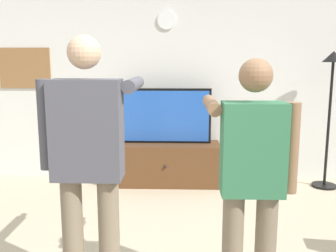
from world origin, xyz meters
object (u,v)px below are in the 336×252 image
(person_standing_nearer_couch, at_px, (251,174))
(framed_picture, at_px, (25,68))
(floor_lamp, at_px, (331,91))
(person_standing_nearer_lamp, at_px, (89,158))
(wall_clock, at_px, (167,20))
(tv_stand, at_px, (166,164))
(television, at_px, (166,116))

(person_standing_nearer_couch, bearing_deg, framed_picture, 132.23)
(floor_lamp, height_order, person_standing_nearer_lamp, person_standing_nearer_lamp)
(wall_clock, height_order, person_standing_nearer_lamp, wall_clock)
(tv_stand, bearing_deg, framed_picture, 171.58)
(person_standing_nearer_couch, bearing_deg, wall_clock, 102.63)
(television, relative_size, person_standing_nearer_lamp, 0.66)
(floor_lamp, bearing_deg, television, 177.06)
(television, distance_m, floor_lamp, 2.17)
(television, bearing_deg, person_standing_nearer_couch, -76.25)
(wall_clock, relative_size, framed_picture, 0.35)
(floor_lamp, height_order, person_standing_nearer_couch, floor_lamp)
(person_standing_nearer_lamp, bearing_deg, floor_lamp, 45.24)
(tv_stand, relative_size, person_standing_nearer_lamp, 0.80)
(framed_picture, bearing_deg, floor_lamp, -4.96)
(television, bearing_deg, wall_clock, 90.00)
(framed_picture, height_order, floor_lamp, framed_picture)
(tv_stand, height_order, wall_clock, wall_clock)
(television, xyz_separation_m, framed_picture, (-1.99, 0.25, 0.64))
(wall_clock, height_order, floor_lamp, wall_clock)
(tv_stand, relative_size, person_standing_nearer_couch, 0.86)
(wall_clock, xyz_separation_m, person_standing_nearer_lamp, (-0.40, -2.91, -1.17))
(framed_picture, xyz_separation_m, floor_lamp, (4.13, -0.36, -0.29))
(wall_clock, relative_size, person_standing_nearer_couch, 0.15)
(framed_picture, distance_m, person_standing_nearer_couch, 3.99)
(wall_clock, bearing_deg, tv_stand, -90.00)
(tv_stand, xyz_separation_m, person_standing_nearer_lamp, (-0.40, -2.62, 0.77))
(tv_stand, relative_size, framed_picture, 2.02)
(tv_stand, height_order, person_standing_nearer_lamp, person_standing_nearer_lamp)
(framed_picture, relative_size, person_standing_nearer_couch, 0.43)
(television, relative_size, framed_picture, 1.68)
(wall_clock, distance_m, person_standing_nearer_couch, 3.24)
(floor_lamp, bearing_deg, person_standing_nearer_lamp, -134.76)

